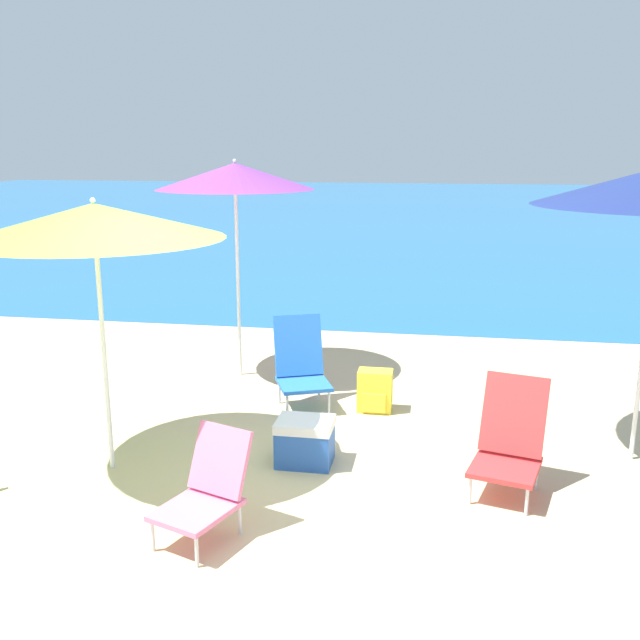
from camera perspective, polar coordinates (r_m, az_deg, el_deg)
name	(u,v)px	position (r m, az deg, el deg)	size (l,w,h in m)	color
ground_plane	(265,494)	(5.41, -4.41, -13.67)	(60.00, 60.00, 0.00)	#D1BA89
sea_water	(414,208)	(29.53, 7.51, 8.84)	(60.00, 40.00, 0.01)	#23669E
beach_umbrella_lime	(94,221)	(5.51, -17.62, 7.53)	(1.92, 1.92, 2.12)	white
beach_umbrella_purple	(235,177)	(7.65, -6.81, 11.33)	(1.68, 1.68, 2.35)	white
beach_chair_blue	(301,364)	(6.96, -1.55, -3.50)	(0.67, 0.74, 0.87)	silver
beach_chair_red	(510,439)	(5.48, 14.93, -9.22)	(0.61, 0.73, 0.83)	silver
beach_chair_pink	(207,487)	(4.79, -9.00, -13.08)	(0.60, 0.72, 0.69)	silver
backpack_yellow	(375,391)	(6.89, 4.41, -5.69)	(0.33, 0.25, 0.40)	yellow
cooler_box	(305,441)	(5.78, -1.21, -9.68)	(0.45, 0.36, 0.37)	#2859B2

